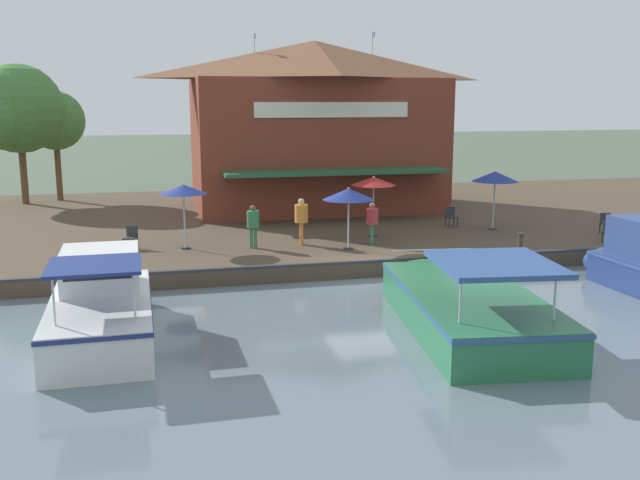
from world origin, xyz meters
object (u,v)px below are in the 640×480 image
motorboat_second_along (102,304)px  person_near_entrance (253,221)px  cafe_chair_under_first_umbrella (451,216)px  person_mid_patio (301,215)px  tree_downstream_bank (52,122)px  patio_umbrella_near_quay_edge (183,190)px  cafe_chair_far_corner_seat (606,222)px  patio_umbrella_mid_patio_right (349,194)px  motorboat_nearest_quay (461,300)px  patio_umbrella_by_entrance (495,177)px  tree_behind_restaurant (14,111)px  person_at_quay_edge (372,218)px  mooring_post (520,243)px  patio_umbrella_far_corner (374,181)px  cafe_chair_mid_patio (131,236)px  waterfront_restaurant (315,124)px  cafe_chair_back_row_seat (609,230)px

motorboat_second_along → person_near_entrance: bearing=146.0°
cafe_chair_under_first_umbrella → person_near_entrance: 9.63m
person_mid_patio → tree_downstream_bank: size_ratio=0.30×
person_near_entrance → patio_umbrella_near_quay_edge: bearing=-100.4°
cafe_chair_far_corner_seat → motorboat_second_along: bearing=-70.4°
person_mid_patio → motorboat_second_along: (7.73, -6.97, -0.89)m
patio_umbrella_mid_patio_right → motorboat_nearest_quay: size_ratio=0.26×
patio_umbrella_by_entrance → tree_behind_restaurant: bearing=-121.2°
person_mid_patio → person_at_quay_edge: bearing=77.9°
motorboat_nearest_quay → mooring_post: 7.42m
person_at_quay_edge → tree_downstream_bank: tree_downstream_bank is taller
person_near_entrance → tree_behind_restaurant: size_ratio=0.22×
patio_umbrella_far_corner → person_near_entrance: 5.37m
tree_downstream_bank → cafe_chair_mid_patio: bearing=16.6°
patio_umbrella_mid_patio_right → tree_behind_restaurant: tree_behind_restaurant is taller
patio_umbrella_by_entrance → patio_umbrella_near_quay_edge: 13.25m
patio_umbrella_near_quay_edge → mooring_post: bearing=73.0°
waterfront_restaurant → person_near_entrance: 11.18m
motorboat_nearest_quay → mooring_post: motorboat_nearest_quay is taller
patio_umbrella_by_entrance → cafe_chair_far_corner_seat: 4.99m
patio_umbrella_near_quay_edge → motorboat_second_along: bearing=-17.7°
cafe_chair_mid_patio → person_at_quay_edge: person_at_quay_edge is taller
patio_umbrella_far_corner → person_mid_patio: bearing=-74.4°
waterfront_restaurant → cafe_chair_under_first_umbrella: size_ratio=15.02×
mooring_post → tree_behind_restaurant: size_ratio=0.10×
patio_umbrella_by_entrance → cafe_chair_far_corner_seat: patio_umbrella_by_entrance is taller
cafe_chair_far_corner_seat → motorboat_nearest_quay: bearing=-51.1°
patio_umbrella_near_quay_edge → mooring_post: 12.60m
person_mid_patio → person_at_quay_edge: person_mid_patio is taller
patio_umbrella_by_entrance → cafe_chair_back_row_seat: (3.63, 3.16, -1.82)m
cafe_chair_under_first_umbrella → person_at_quay_edge: (3.05, -4.63, 0.54)m
waterfront_restaurant → patio_umbrella_mid_patio_right: bearing=-6.2°
person_mid_patio → tree_behind_restaurant: size_ratio=0.24×
patio_umbrella_mid_patio_right → tree_downstream_bank: (-16.54, -12.28, 2.23)m
cafe_chair_under_first_umbrella → mooring_post: size_ratio=1.13×
patio_umbrella_mid_patio_right → person_near_entrance: 3.75m
cafe_chair_under_first_umbrella → tree_downstream_bank: bearing=-125.3°
waterfront_restaurant → tree_downstream_bank: (-5.84, -13.43, 0.03)m
cafe_chair_far_corner_seat → person_mid_patio: bearing=-92.7°
patio_umbrella_by_entrance → patio_umbrella_near_quay_edge: patio_umbrella_by_entrance is taller
motorboat_second_along → motorboat_nearest_quay: size_ratio=0.79×
person_near_entrance → tree_downstream_bank: 18.13m
person_near_entrance → waterfront_restaurant: bearing=154.5°
motorboat_second_along → tree_downstream_bank: 23.65m
cafe_chair_back_row_seat → cafe_chair_mid_patio: size_ratio=1.00×
waterfront_restaurant → tree_downstream_bank: 14.64m
patio_umbrella_far_corner → motorboat_second_along: bearing=-49.7°
cafe_chair_mid_patio → tree_behind_restaurant: 15.41m
person_near_entrance → tree_downstream_bank: bearing=-150.3°
cafe_chair_mid_patio → cafe_chair_far_corner_seat: bearing=86.1°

